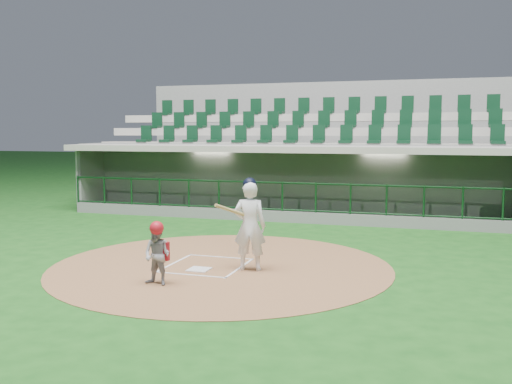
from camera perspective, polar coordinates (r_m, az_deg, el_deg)
ground at (r=12.52m, az=-4.44°, el=-7.09°), size 120.00×120.00×0.00m
dirt_circle at (r=12.23m, az=-3.48°, el=-7.37°), size 7.20×7.20×0.01m
home_plate at (r=11.89m, az=-5.72°, el=-7.71°), size 0.43×0.43×0.02m
batter_box_chalk at (r=12.25m, az=-4.97°, el=-7.32°), size 1.55×1.80×0.01m
dugout_structure at (r=19.78m, az=3.88°, el=0.56°), size 16.40×3.70×3.00m
seating_deck at (r=22.72m, az=5.88°, el=2.42°), size 17.00×6.72×5.15m
batter at (r=11.64m, az=-0.64°, el=-3.25°), size 0.90×0.91×1.91m
catcher at (r=10.74m, az=-9.84°, el=-6.06°), size 0.60×0.50×1.20m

